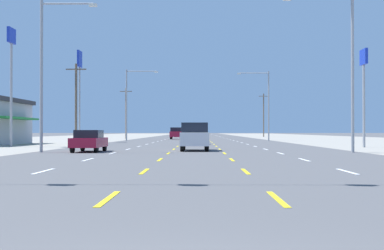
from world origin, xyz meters
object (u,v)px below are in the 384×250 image
at_px(streetlight_right_row_0, 345,60).
at_px(suv_inner_left_far, 176,133).
at_px(streetlight_right_row_1, 265,100).
at_px(pole_sign_right_row_1, 364,76).
at_px(sedan_far_left_nearest, 89,141).
at_px(sedan_center_turn_mid, 196,137).
at_px(streetlight_left_row_1, 130,99).
at_px(pole_sign_left_row_1, 11,62).
at_px(streetlight_left_row_0, 47,65).
at_px(pole_sign_left_row_2, 80,73).
at_px(sedan_center_turn_midfar, 199,135).
at_px(suv_center_turn_near, 195,136).

bearing_deg(streetlight_right_row_0, suv_inner_left_far, 103.43).
bearing_deg(streetlight_right_row_1, pole_sign_right_row_1, -81.52).
relative_size(sedan_far_left_nearest, sedan_center_turn_mid, 1.00).
height_order(sedan_far_left_nearest, pole_sign_right_row_1, pole_sign_right_row_1).
xyz_separation_m(sedan_center_turn_mid, pole_sign_right_row_1, (14.39, -10.50, 5.29)).
bearing_deg(pole_sign_right_row_1, streetlight_right_row_1, 98.48).
relative_size(pole_sign_right_row_1, streetlight_left_row_1, 0.82).
xyz_separation_m(pole_sign_left_row_1, streetlight_right_row_0, (25.99, -11.96, -1.43)).
distance_m(streetlight_left_row_0, streetlight_right_row_0, 19.49).
distance_m(streetlight_right_row_0, streetlight_right_row_1, 41.76).
bearing_deg(sedan_far_left_nearest, streetlight_right_row_1, 67.50).
bearing_deg(streetlight_right_row_0, pole_sign_left_row_2, 127.11).
bearing_deg(streetlight_left_row_1, pole_sign_right_row_1, -52.11).
bearing_deg(sedan_center_turn_midfar, pole_sign_left_row_1, -114.61).
bearing_deg(pole_sign_right_row_1, sedan_far_left_nearest, -155.00).
relative_size(suv_center_turn_near, streetlight_right_row_1, 0.49).
distance_m(suv_inner_left_far, streetlight_left_row_0, 56.24).
height_order(pole_sign_right_row_1, streetlight_left_row_0, streetlight_left_row_0).
distance_m(pole_sign_left_row_2, streetlight_right_row_1, 26.37).
xyz_separation_m(sedan_far_left_nearest, streetlight_right_row_0, (16.90, -1.00, 5.26)).
height_order(suv_center_turn_near, sedan_center_turn_midfar, suv_center_turn_near).
bearing_deg(streetlight_right_row_0, pole_sign_right_row_1, 67.47).
relative_size(sedan_center_turn_midfar, streetlight_left_row_1, 0.44).
bearing_deg(pole_sign_left_row_1, pole_sign_right_row_1, -1.77).
bearing_deg(sedan_center_turn_midfar, streetlight_left_row_0, -101.78).
bearing_deg(pole_sign_left_row_2, streetlight_left_row_0, -81.21).
xyz_separation_m(sedan_center_turn_mid, streetlight_right_row_0, (9.82, -21.51, 5.26)).
bearing_deg(sedan_center_turn_mid, suv_inner_left_far, 95.81).
bearing_deg(suv_center_turn_near, suv_inner_left_far, 93.80).
bearing_deg(pole_sign_right_row_1, streetlight_left_row_1, 127.89).
bearing_deg(sedan_center_turn_mid, pole_sign_right_row_1, -36.12).
bearing_deg(streetlight_right_row_0, sedan_center_turn_mid, 114.54).
distance_m(sedan_far_left_nearest, suv_inner_left_far, 54.82).
xyz_separation_m(suv_center_turn_near, pole_sign_left_row_1, (-16.17, 8.75, 6.42)).
height_order(suv_center_turn_near, suv_inner_left_far, same).
xyz_separation_m(sedan_center_turn_mid, pole_sign_left_row_2, (-14.67, 10.87, 7.86)).
height_order(streetlight_left_row_0, streetlight_left_row_1, streetlight_left_row_1).
relative_size(streetlight_left_row_0, streetlight_right_row_0, 0.96).
xyz_separation_m(sedan_center_turn_midfar, pole_sign_left_row_2, (-15.02, -15.62, 7.86)).
bearing_deg(pole_sign_left_row_1, streetlight_right_row_0, -24.71).
bearing_deg(sedan_center_turn_mid, streetlight_right_row_0, -65.46).
bearing_deg(suv_inner_left_far, streetlight_right_row_1, -46.38).
distance_m(pole_sign_left_row_2, streetlight_right_row_0, 40.68).
height_order(pole_sign_left_row_1, streetlight_right_row_1, pole_sign_left_row_1).
bearing_deg(sedan_far_left_nearest, pole_sign_right_row_1, 25.00).
height_order(pole_sign_left_row_1, pole_sign_right_row_1, pole_sign_left_row_1).
bearing_deg(streetlight_left_row_0, sedan_center_turn_midfar, 78.22).
distance_m(sedan_center_turn_mid, pole_sign_left_row_2, 19.88).
bearing_deg(streetlight_right_row_0, streetlight_left_row_0, -180.00).
bearing_deg(streetlight_left_row_1, suv_center_turn_near, -76.10).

